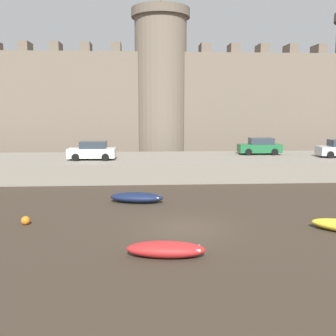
# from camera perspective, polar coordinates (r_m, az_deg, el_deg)

# --- Properties ---
(ground_plane) EXTENTS (160.00, 160.00, 0.00)m
(ground_plane) POSITION_cam_1_polar(r_m,az_deg,el_deg) (20.28, 2.57, -8.69)
(ground_plane) COLOR #382D23
(quay_road) EXTENTS (60.66, 10.00, 1.61)m
(quay_road) POSITION_cam_1_polar(r_m,az_deg,el_deg) (36.29, -0.21, 0.30)
(quay_road) COLOR gray
(quay_road) RESTS_ON ground
(castle) EXTENTS (55.43, 6.77, 20.43)m
(castle) POSITION_cam_1_polar(r_m,az_deg,el_deg) (47.42, -1.05, 10.54)
(castle) COLOR #706354
(castle) RESTS_ON ground
(rowboat_foreground_centre) EXTENTS (3.37, 1.50, 0.65)m
(rowboat_foreground_centre) POSITION_cam_1_polar(r_m,az_deg,el_deg) (16.39, -0.31, -11.67)
(rowboat_foreground_centre) COLOR red
(rowboat_foreground_centre) RESTS_ON ground
(rowboat_foreground_left) EXTENTS (3.66, 1.93, 0.66)m
(rowboat_foreground_left) POSITION_cam_1_polar(r_m,az_deg,el_deg) (25.60, -4.57, -4.25)
(rowboat_foreground_left) COLOR #141E3D
(rowboat_foreground_left) RESTS_ON ground
(mooring_buoy_near_channel) EXTENTS (0.45, 0.45, 0.45)m
(mooring_buoy_near_channel) POSITION_cam_1_polar(r_m,az_deg,el_deg) (22.06, -19.98, -7.17)
(mooring_buoy_near_channel) COLOR orange
(mooring_buoy_near_channel) RESTS_ON ground
(car_quay_east) EXTENTS (4.14, 1.97, 1.62)m
(car_quay_east) POSITION_cam_1_polar(r_m,az_deg,el_deg) (34.95, -10.94, 2.45)
(car_quay_east) COLOR silver
(car_quay_east) RESTS_ON quay_road
(car_quay_centre_east) EXTENTS (4.14, 1.97, 1.62)m
(car_quay_centre_east) POSITION_cam_1_polar(r_m,az_deg,el_deg) (39.53, 13.19, 3.07)
(car_quay_centre_east) COLOR #1E6638
(car_quay_centre_east) RESTS_ON quay_road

